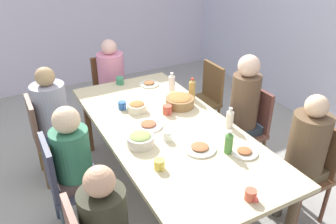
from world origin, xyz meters
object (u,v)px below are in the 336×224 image
at_px(bottle_1, 230,118).
at_px(cup_6, 160,164).
at_px(person_5, 74,159).
at_px(bowl_0, 141,140).
at_px(chair_0, 47,135).
at_px(bottle_0, 172,83).
at_px(person_0, 53,114).
at_px(plate_3, 149,84).
at_px(chair_5, 66,181).
at_px(plate_1, 148,125).
at_px(person_6, 112,76).
at_px(chair_1, 248,126).
at_px(person_1, 243,106).
at_px(bottle_3, 192,89).
at_px(cup_1, 251,195).
at_px(bowl_1, 180,101).
at_px(plate_0, 244,152).
at_px(cup_3, 167,110).
at_px(cup_4, 122,105).
at_px(chair_4, 308,168).
at_px(cup_2, 167,136).
at_px(bottle_2, 229,142).
at_px(dining_table, 168,133).
at_px(plate_2, 200,148).
at_px(chair_6, 110,88).
at_px(chair_2, 205,96).
at_px(bowl_2, 137,107).
at_px(cup_0, 174,96).
at_px(person_4, 306,150).
at_px(cup_5, 120,81).

bearing_deg(bottle_1, cup_6, -73.47).
xyz_separation_m(person_5, bowl_0, (0.15, 0.51, 0.11)).
height_order(chair_0, bottle_0, bottle_0).
bearing_deg(person_0, bottle_1, 51.55).
distance_m(plate_3, cup_6, 1.51).
height_order(chair_5, plate_1, chair_5).
distance_m(person_6, plate_3, 0.61).
bearing_deg(bowl_0, chair_1, 96.69).
relative_size(person_1, bottle_3, 5.72).
xyz_separation_m(person_1, cup_1, (1.04, -0.79, 0.03)).
bearing_deg(bottle_1, bowl_1, -161.47).
distance_m(plate_0, cup_3, 0.87).
bearing_deg(cup_4, bottle_3, 80.67).
distance_m(chair_4, cup_2, 1.22).
bearing_deg(cup_6, bottle_1, 106.53).
distance_m(person_1, bottle_2, 0.82).
xyz_separation_m(chair_4, plate_0, (-0.16, -0.59, 0.26)).
distance_m(dining_table, chair_1, 0.94).
height_order(plate_2, bottle_3, bottle_3).
relative_size(chair_6, plate_0, 4.34).
relative_size(cup_3, cup_4, 1.10).
xyz_separation_m(plate_2, cup_1, (0.63, -0.02, 0.02)).
distance_m(chair_2, bottle_1, 1.18).
bearing_deg(bowl_2, chair_2, 110.19).
relative_size(chair_0, plate_2, 3.50).
relative_size(chair_2, bowl_0, 4.12).
height_order(chair_1, person_5, person_5).
distance_m(person_0, bowl_1, 1.23).
xyz_separation_m(bowl_1, cup_6, (0.79, -0.62, -0.02)).
height_order(bowl_2, cup_0, bowl_2).
height_order(dining_table, chair_0, chair_0).
height_order(cup_0, cup_6, cup_6).
bearing_deg(person_4, chair_5, -114.06).
distance_m(person_5, chair_6, 1.78).
bearing_deg(person_6, chair_0, -53.60).
distance_m(plate_1, bowl_1, 0.48).
relative_size(person_4, plate_0, 5.80).
xyz_separation_m(dining_table, plate_0, (0.63, 0.33, 0.08)).
bearing_deg(bottle_2, plate_0, 55.22).
distance_m(person_5, cup_2, 0.76).
bearing_deg(plate_1, cup_6, -17.48).
bearing_deg(bottle_1, chair_6, -165.40).
distance_m(plate_2, bowl_1, 0.75).
bearing_deg(dining_table, chair_2, 130.33).
height_order(cup_4, cup_6, same).
height_order(chair_5, cup_2, chair_5).
relative_size(chair_0, plate_1, 3.54).
relative_size(cup_4, cup_5, 0.92).
xyz_separation_m(chair_6, plate_3, (0.65, 0.24, 0.26)).
relative_size(person_6, plate_1, 4.55).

